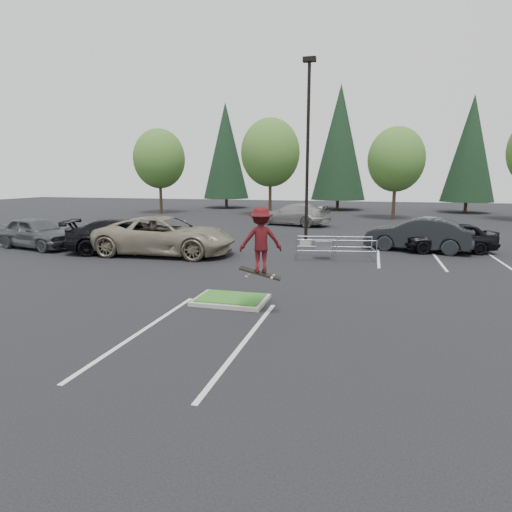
% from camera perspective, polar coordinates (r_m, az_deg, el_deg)
% --- Properties ---
extents(ground, '(120.00, 120.00, 0.00)m').
position_cam_1_polar(ground, '(13.38, -3.36, -6.12)').
color(ground, black).
rests_on(ground, ground).
extents(grass_median, '(2.20, 1.60, 0.16)m').
position_cam_1_polar(grass_median, '(13.36, -3.36, -5.80)').
color(grass_median, gray).
rests_on(grass_median, ground).
extents(stall_lines, '(22.62, 17.60, 0.01)m').
position_cam_1_polar(stall_lines, '(19.35, -1.49, -0.92)').
color(stall_lines, silver).
rests_on(stall_lines, ground).
extents(light_pole, '(0.70, 0.60, 10.12)m').
position_cam_1_polar(light_pole, '(24.43, 6.86, 12.11)').
color(light_pole, gray).
rests_on(light_pole, ground).
extents(decid_a, '(5.44, 5.44, 8.91)m').
position_cam_1_polar(decid_a, '(47.66, -12.75, 12.30)').
color(decid_a, '#38281C').
rests_on(decid_a, ground).
extents(decid_b, '(5.89, 5.89, 9.64)m').
position_cam_1_polar(decid_b, '(43.92, 1.92, 13.33)').
color(decid_b, '#38281C').
rests_on(decid_b, ground).
extents(decid_c, '(5.12, 5.12, 8.38)m').
position_cam_1_polar(decid_c, '(42.05, 18.17, 11.88)').
color(decid_c, '#38281C').
rests_on(decid_c, ground).
extents(conif_a, '(5.72, 5.72, 13.00)m').
position_cam_1_polar(conif_a, '(55.30, -4.05, 13.80)').
color(conif_a, '#38281C').
rests_on(conif_a, ground).
extents(conif_b, '(6.38, 6.38, 14.50)m').
position_cam_1_polar(conif_b, '(52.96, 11.08, 14.60)').
color(conif_b, '#38281C').
rests_on(conif_b, ground).
extents(conif_c, '(5.50, 5.50, 12.50)m').
position_cam_1_polar(conif_c, '(52.68, 26.70, 12.65)').
color(conif_c, '#38281C').
rests_on(conif_c, ground).
extents(cart_corral, '(3.82, 1.93, 1.03)m').
position_cam_1_polar(cart_corral, '(20.42, 9.36, 1.39)').
color(cart_corral, gray).
rests_on(cart_corral, ground).
extents(skateboarder, '(1.31, 1.01, 2.00)m').
position_cam_1_polar(skateboarder, '(11.64, 0.57, 2.12)').
color(skateboarder, black).
rests_on(skateboarder, ground).
extents(car_l_tan, '(7.05, 3.54, 1.92)m').
position_cam_1_polar(car_l_tan, '(21.73, -11.98, 2.66)').
color(car_l_tan, gray).
rests_on(car_l_tan, ground).
extents(car_l_black, '(6.52, 4.24, 1.76)m').
position_cam_1_polar(car_l_black, '(22.85, -16.97, 2.60)').
color(car_l_black, black).
rests_on(car_l_black, ground).
extents(car_l_grey, '(5.32, 3.07, 1.70)m').
position_cam_1_polar(car_l_grey, '(26.18, -27.24, 2.78)').
color(car_l_grey, '#43464A').
rests_on(car_l_grey, ground).
extents(car_r_charc, '(5.61, 2.97, 1.76)m').
position_cam_1_polar(car_r_charc, '(23.95, 20.84, 2.71)').
color(car_r_charc, black).
rests_on(car_r_charc, ground).
extents(car_r_black, '(4.89, 2.71, 1.58)m').
position_cam_1_polar(car_r_black, '(24.16, 24.37, 2.31)').
color(car_r_black, black).
rests_on(car_r_black, ground).
extents(car_far_silver, '(6.51, 4.21, 1.76)m').
position_cam_1_polar(car_far_silver, '(34.80, 5.17, 5.55)').
color(car_far_silver, gray).
rests_on(car_far_silver, ground).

